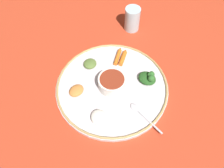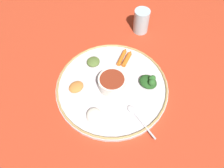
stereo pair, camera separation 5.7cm
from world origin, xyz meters
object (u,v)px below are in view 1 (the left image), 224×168
at_px(greens_pile, 148,78).
at_px(carrot_near_spoon, 123,57).
at_px(center_bowl, 112,82).
at_px(carrot_outer, 118,56).
at_px(drinking_glass, 132,20).
at_px(spoon, 141,113).

xyz_separation_m(greens_pile, carrot_near_spoon, (-0.12, 0.07, -0.01)).
distance_m(center_bowl, carrot_outer, 0.14).
height_order(carrot_near_spoon, drinking_glass, drinking_glass).
bearing_deg(spoon, greens_pile, 97.26).
height_order(center_bowl, drinking_glass, drinking_glass).
height_order(spoon, carrot_near_spoon, carrot_near_spoon).
bearing_deg(drinking_glass, spoon, -67.20).
bearing_deg(center_bowl, carrot_near_spoon, 92.69).
distance_m(spoon, greens_pile, 0.15).
xyz_separation_m(carrot_near_spoon, carrot_outer, (-0.02, -0.00, -0.00)).
bearing_deg(carrot_near_spoon, greens_pile, -28.97).
relative_size(carrot_near_spoon, drinking_glass, 0.80).
relative_size(center_bowl, drinking_glass, 0.96).
bearing_deg(drinking_glass, greens_pile, -59.97).
distance_m(greens_pile, carrot_near_spoon, 0.14).
bearing_deg(carrot_outer, center_bowl, -78.40).
xyz_separation_m(spoon, drinking_glass, (-0.17, 0.41, 0.03)).
bearing_deg(center_bowl, spoon, -27.37).
bearing_deg(spoon, carrot_near_spoon, 123.88).
bearing_deg(drinking_glass, carrot_near_spoon, -81.43).
height_order(greens_pile, drinking_glass, drinking_glass).
distance_m(spoon, drinking_glass, 0.45).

